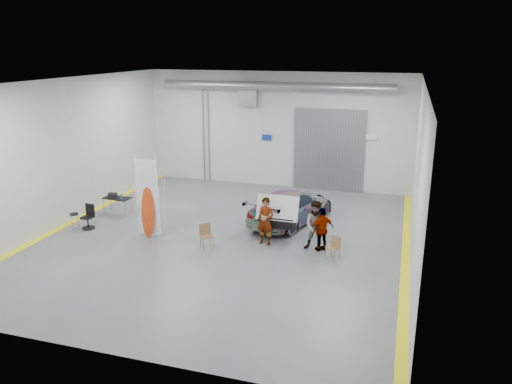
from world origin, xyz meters
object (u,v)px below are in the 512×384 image
(work_table, at_px, (116,197))
(person_b, at_px, (317,226))
(person_a, at_px, (266,221))
(shop_stool, at_px, (75,222))
(sedan_car, at_px, (291,206))
(person_c, at_px, (322,229))
(folding_chair_far, at_px, (333,253))
(surfboard_display, at_px, (147,204))
(folding_chair_near, at_px, (207,241))
(office_chair, at_px, (88,218))

(work_table, bearing_deg, person_b, -8.94)
(person_a, relative_size, person_b, 0.98)
(shop_stool, bearing_deg, work_table, 78.40)
(sedan_car, bearing_deg, person_c, 141.29)
(person_b, xyz_separation_m, folding_chair_far, (0.72, -0.70, -0.68))
(work_table, bearing_deg, folding_chair_far, -12.17)
(surfboard_display, bearing_deg, folding_chair_far, -4.12)
(person_a, distance_m, surfboard_display, 4.65)
(sedan_car, height_order, folding_chair_far, sedan_car)
(shop_stool, distance_m, work_table, 2.41)
(person_c, distance_m, folding_chair_near, 4.27)
(person_a, distance_m, folding_chair_near, 2.31)
(folding_chair_near, height_order, office_chair, office_chair)
(sedan_car, height_order, person_c, person_c)
(sedan_car, xyz_separation_m, person_b, (1.58, -2.70, 0.24))
(folding_chair_near, bearing_deg, person_b, -24.30)
(folding_chair_near, distance_m, work_table, 5.93)
(surfboard_display, relative_size, office_chair, 3.32)
(folding_chair_near, height_order, work_table, work_table)
(person_b, distance_m, folding_chair_far, 1.21)
(folding_chair_near, relative_size, work_table, 0.73)
(work_table, bearing_deg, person_c, -8.75)
(shop_stool, height_order, office_chair, office_chair)
(sedan_car, bearing_deg, person_b, 138.06)
(person_a, xyz_separation_m, folding_chair_far, (2.66, -0.70, -0.66))
(person_b, height_order, folding_chair_near, person_b)
(sedan_car, height_order, person_b, person_b)
(work_table, bearing_deg, sedan_car, 9.16)
(person_a, bearing_deg, work_table, -179.32)
(person_b, xyz_separation_m, surfboard_display, (-6.53, -0.60, 0.40))
(person_c, bearing_deg, work_table, -49.56)
(person_b, bearing_deg, surfboard_display, -176.68)
(sedan_car, relative_size, shop_stool, 6.61)
(person_c, xyz_separation_m, surfboard_display, (-6.74, -0.60, 0.51))
(person_a, distance_m, person_c, 2.15)
(person_b, relative_size, folding_chair_near, 2.06)
(surfboard_display, relative_size, shop_stool, 4.54)
(sedan_car, relative_size, person_c, 2.92)
(surfboard_display, bearing_deg, office_chair, 174.21)
(person_c, height_order, shop_stool, person_c)
(folding_chair_near, distance_m, shop_stool, 5.84)
(sedan_car, xyz_separation_m, person_c, (1.79, -2.70, 0.12))
(person_c, bearing_deg, person_b, -40.81)
(office_chair, bearing_deg, folding_chair_near, -2.10)
(work_table, bearing_deg, folding_chair_near, -24.90)
(surfboard_display, bearing_deg, person_c, 1.72)
(person_a, relative_size, office_chair, 1.85)
(person_b, distance_m, person_c, 0.24)
(person_b, relative_size, surfboard_display, 0.57)
(surfboard_display, height_order, shop_stool, surfboard_display)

